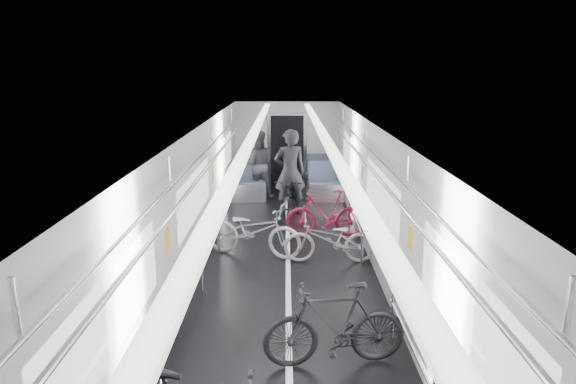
# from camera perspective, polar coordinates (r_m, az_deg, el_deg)

# --- Properties ---
(car_shell) EXTENTS (3.02, 14.01, 2.41)m
(car_shell) POSITION_cam_1_polar(r_m,az_deg,el_deg) (9.91, -0.02, 0.66)
(car_shell) COLOR black
(car_shell) RESTS_ON ground
(bike_left_far) EXTENTS (1.93, 1.13, 0.96)m
(bike_left_far) POSITION_cam_1_polar(r_m,az_deg,el_deg) (9.36, -3.88, -4.30)
(bike_left_far) COLOR #B1B0B5
(bike_left_far) RESTS_ON floor
(bike_right_near) EXTENTS (1.71, 0.67, 1.00)m
(bike_right_near) POSITION_cam_1_polar(r_m,az_deg,el_deg) (6.09, 5.22, -14.47)
(bike_right_near) COLOR black
(bike_right_near) RESTS_ON floor
(bike_right_mid) EXTENTS (1.62, 0.59, 0.85)m
(bike_right_mid) POSITION_cam_1_polar(r_m,az_deg,el_deg) (9.07, 4.66, -5.28)
(bike_right_mid) COLOR #99989C
(bike_right_mid) RESTS_ON floor
(bike_right_far) EXTENTS (1.64, 0.50, 0.98)m
(bike_right_far) POSITION_cam_1_polar(r_m,az_deg,el_deg) (10.37, 4.24, -2.42)
(bike_right_far) COLOR maroon
(bike_right_far) RESTS_ON floor
(bike_aisle) EXTENTS (0.91, 1.80, 0.90)m
(bike_aisle) POSITION_cam_1_polar(r_m,az_deg,el_deg) (11.87, 0.40, -0.49)
(bike_aisle) COLOR black
(bike_aisle) RESTS_ON floor
(person_standing) EXTENTS (0.81, 0.62, 2.01)m
(person_standing) POSITION_cam_1_polar(r_m,az_deg,el_deg) (11.84, 0.21, 2.21)
(person_standing) COLOR black
(person_standing) RESTS_ON floor
(person_seated) EXTENTS (0.93, 0.76, 1.78)m
(person_seated) POSITION_cam_1_polar(r_m,az_deg,el_deg) (13.44, -3.40, 3.08)
(person_seated) COLOR #2E2D35
(person_seated) RESTS_ON floor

